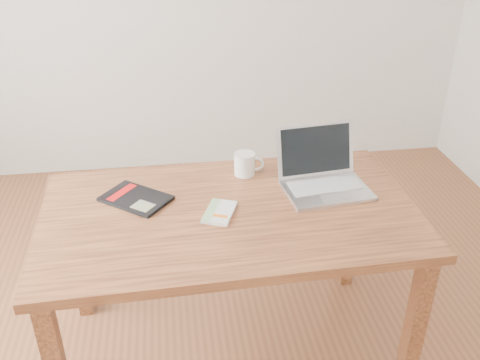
{
  "coord_description": "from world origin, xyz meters",
  "views": [
    {
      "loc": [
        -0.13,
        -1.64,
        1.88
      ],
      "look_at": [
        0.13,
        0.18,
        0.85
      ],
      "focal_mm": 40.0,
      "sensor_mm": 36.0,
      "label": 1
    }
  ],
  "objects": [
    {
      "name": "coffee_mug",
      "position": [
        0.19,
        0.41,
        0.8
      ],
      "size": [
        0.13,
        0.09,
        0.1
      ],
      "rotation": [
        0.0,
        0.0,
        -0.13
      ],
      "color": "white",
      "rests_on": "desk"
    },
    {
      "name": "room",
      "position": [
        -0.07,
        0.0,
        1.36
      ],
      "size": [
        4.04,
        4.04,
        2.7
      ],
      "color": "brown",
      "rests_on": "ground"
    },
    {
      "name": "desk",
      "position": [
        0.08,
        0.12,
        0.66
      ],
      "size": [
        1.5,
        0.89,
        0.75
      ],
      "rotation": [
        0.0,
        0.0,
        0.03
      ],
      "color": "brown",
      "rests_on": "ground"
    },
    {
      "name": "white_guidebook",
      "position": [
        0.04,
        0.11,
        0.76
      ],
      "size": [
        0.16,
        0.2,
        0.02
      ],
      "rotation": [
        0.0,
        0.0,
        -0.37
      ],
      "color": "silver",
      "rests_on": "desk"
    },
    {
      "name": "laptop",
      "position": [
        0.5,
        0.26,
        0.8
      ],
      "size": [
        0.38,
        0.34,
        0.24
      ],
      "rotation": [
        0.0,
        0.0,
        0.11
      ],
      "color": "silver",
      "rests_on": "desk"
    },
    {
      "name": "black_guidebook",
      "position": [
        -0.28,
        0.26,
        0.76
      ],
      "size": [
        0.32,
        0.3,
        0.01
      ],
      "rotation": [
        0.0,
        0.0,
        0.9
      ],
      "color": "black",
      "rests_on": "desk"
    }
  ]
}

